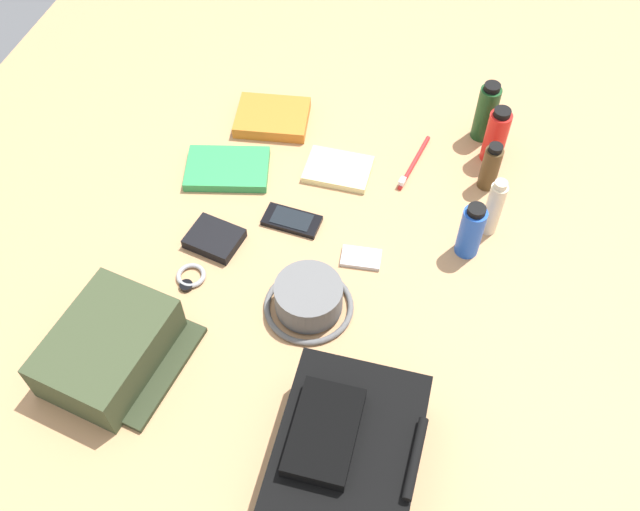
{
  "coord_description": "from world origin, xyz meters",
  "views": [
    {
      "loc": [
        0.83,
        0.24,
        1.21
      ],
      "look_at": [
        0.0,
        0.0,
        0.04
      ],
      "focal_mm": 39.67,
      "sensor_mm": 36.0,
      "label": 1
    }
  ],
  "objects_px": {
    "cologne_bottle": "(490,167)",
    "paperback_novel": "(272,118)",
    "cell_phone": "(292,220)",
    "media_player": "(361,258)",
    "wristwatch": "(190,277)",
    "sunscreen_spray": "(496,136)",
    "toiletry_pouch": "(110,349)",
    "lotion_bottle": "(494,208)",
    "shampoo_bottle": "(486,112)",
    "toothbrush": "(413,165)",
    "backpack": "(346,454)",
    "bucket_hat": "(309,299)",
    "travel_guidebook": "(228,169)",
    "notepad": "(338,169)",
    "deodorant_spray": "(471,231)",
    "wallet": "(214,238)"
  },
  "relations": [
    {
      "from": "cologne_bottle",
      "to": "toothbrush",
      "type": "distance_m",
      "value": 0.18
    },
    {
      "from": "sunscreen_spray",
      "to": "notepad",
      "type": "bearing_deg",
      "value": -66.55
    },
    {
      "from": "lotion_bottle",
      "to": "media_player",
      "type": "height_order",
      "value": "lotion_bottle"
    },
    {
      "from": "toothbrush",
      "to": "toiletry_pouch",
      "type": "bearing_deg",
      "value": -33.74
    },
    {
      "from": "shampoo_bottle",
      "to": "toothbrush",
      "type": "distance_m",
      "value": 0.22
    },
    {
      "from": "cell_phone",
      "to": "toothbrush",
      "type": "bearing_deg",
      "value": 137.29
    },
    {
      "from": "backpack",
      "to": "sunscreen_spray",
      "type": "height_order",
      "value": "same"
    },
    {
      "from": "toiletry_pouch",
      "to": "paperback_novel",
      "type": "height_order",
      "value": "toiletry_pouch"
    },
    {
      "from": "lotion_bottle",
      "to": "notepad",
      "type": "distance_m",
      "value": 0.37
    },
    {
      "from": "travel_guidebook",
      "to": "media_player",
      "type": "height_order",
      "value": "travel_guidebook"
    },
    {
      "from": "wallet",
      "to": "wristwatch",
      "type": "bearing_deg",
      "value": 2.56
    },
    {
      "from": "wristwatch",
      "to": "cologne_bottle",
      "type": "bearing_deg",
      "value": 128.21
    },
    {
      "from": "cell_phone",
      "to": "bucket_hat",
      "type": "bearing_deg",
      "value": 26.29
    },
    {
      "from": "shampoo_bottle",
      "to": "toothbrush",
      "type": "height_order",
      "value": "shampoo_bottle"
    },
    {
      "from": "toiletry_pouch",
      "to": "cologne_bottle",
      "type": "relative_size",
      "value": 2.18
    },
    {
      "from": "cologne_bottle",
      "to": "media_player",
      "type": "bearing_deg",
      "value": -38.0
    },
    {
      "from": "backpack",
      "to": "toothbrush",
      "type": "relative_size",
      "value": 1.67
    },
    {
      "from": "cologne_bottle",
      "to": "paperback_novel",
      "type": "xyz_separation_m",
      "value": [
        -0.06,
        -0.54,
        -0.05
      ]
    },
    {
      "from": "toothbrush",
      "to": "wristwatch",
      "type": "bearing_deg",
      "value": -40.46
    },
    {
      "from": "toiletry_pouch",
      "to": "bucket_hat",
      "type": "xyz_separation_m",
      "value": [
        -0.22,
        0.32,
        -0.02
      ]
    },
    {
      "from": "paperback_novel",
      "to": "backpack",
      "type": "bearing_deg",
      "value": 26.67
    },
    {
      "from": "bucket_hat",
      "to": "travel_guidebook",
      "type": "bearing_deg",
      "value": -136.54
    },
    {
      "from": "cell_phone",
      "to": "toothbrush",
      "type": "xyz_separation_m",
      "value": [
        -0.24,
        0.22,
        -0.0
      ]
    },
    {
      "from": "cell_phone",
      "to": "notepad",
      "type": "relative_size",
      "value": 0.86
    },
    {
      "from": "shampoo_bottle",
      "to": "wallet",
      "type": "bearing_deg",
      "value": -45.82
    },
    {
      "from": "cell_phone",
      "to": "media_player",
      "type": "bearing_deg",
      "value": 71.99
    },
    {
      "from": "cologne_bottle",
      "to": "wristwatch",
      "type": "distance_m",
      "value": 0.71
    },
    {
      "from": "sunscreen_spray",
      "to": "paperback_novel",
      "type": "height_order",
      "value": "sunscreen_spray"
    },
    {
      "from": "cell_phone",
      "to": "media_player",
      "type": "xyz_separation_m",
      "value": [
        0.06,
        0.17,
        -0.0
      ]
    },
    {
      "from": "media_player",
      "to": "wallet",
      "type": "distance_m",
      "value": 0.32
    },
    {
      "from": "travel_guidebook",
      "to": "wallet",
      "type": "distance_m",
      "value": 0.21
    },
    {
      "from": "media_player",
      "to": "toothbrush",
      "type": "bearing_deg",
      "value": 170.35
    },
    {
      "from": "bucket_hat",
      "to": "cologne_bottle",
      "type": "bearing_deg",
      "value": 145.76
    },
    {
      "from": "lotion_bottle",
      "to": "deodorant_spray",
      "type": "distance_m",
      "value": 0.08
    },
    {
      "from": "backpack",
      "to": "travel_guidebook",
      "type": "xyz_separation_m",
      "value": [
        -0.61,
        -0.45,
        -0.05
      ]
    },
    {
      "from": "lotion_bottle",
      "to": "wristwatch",
      "type": "relative_size",
      "value": 2.13
    },
    {
      "from": "travel_guidebook",
      "to": "media_player",
      "type": "relative_size",
      "value": 2.42
    },
    {
      "from": "sunscreen_spray",
      "to": "media_player",
      "type": "bearing_deg",
      "value": -30.45
    },
    {
      "from": "travel_guidebook",
      "to": "toothbrush",
      "type": "distance_m",
      "value": 0.43
    },
    {
      "from": "shampoo_bottle",
      "to": "wristwatch",
      "type": "height_order",
      "value": "shampoo_bottle"
    },
    {
      "from": "bucket_hat",
      "to": "cell_phone",
      "type": "relative_size",
      "value": 1.42
    },
    {
      "from": "sunscreen_spray",
      "to": "wristwatch",
      "type": "distance_m",
      "value": 0.76
    },
    {
      "from": "bucket_hat",
      "to": "lotion_bottle",
      "type": "bearing_deg",
      "value": 133.75
    },
    {
      "from": "wallet",
      "to": "shampoo_bottle",
      "type": "bearing_deg",
      "value": 144.02
    },
    {
      "from": "toothbrush",
      "to": "notepad",
      "type": "height_order",
      "value": "toothbrush"
    },
    {
      "from": "media_player",
      "to": "notepad",
      "type": "bearing_deg",
      "value": -153.91
    },
    {
      "from": "bucket_hat",
      "to": "lotion_bottle",
      "type": "distance_m",
      "value": 0.44
    },
    {
      "from": "sunscreen_spray",
      "to": "cologne_bottle",
      "type": "height_order",
      "value": "sunscreen_spray"
    },
    {
      "from": "toiletry_pouch",
      "to": "cologne_bottle",
      "type": "height_order",
      "value": "cologne_bottle"
    },
    {
      "from": "bucket_hat",
      "to": "lotion_bottle",
      "type": "height_order",
      "value": "lotion_bottle"
    }
  ]
}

